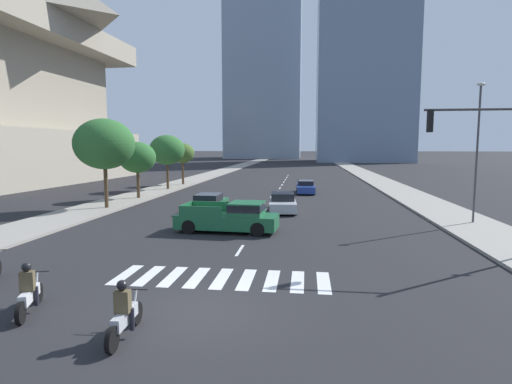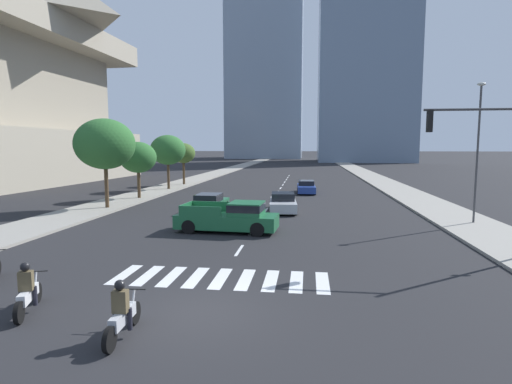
# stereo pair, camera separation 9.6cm
# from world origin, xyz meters

# --- Properties ---
(ground_plane) EXTENTS (800.00, 800.00, 0.00)m
(ground_plane) POSITION_xyz_m (0.00, 0.00, 0.00)
(ground_plane) COLOR #232326
(sidewalk_east) EXTENTS (4.00, 260.00, 0.15)m
(sidewalk_east) POSITION_xyz_m (12.65, 30.00, 0.07)
(sidewalk_east) COLOR gray
(sidewalk_east) RESTS_ON ground
(sidewalk_west) EXTENTS (4.00, 260.00, 0.15)m
(sidewalk_west) POSITION_xyz_m (-12.65, 30.00, 0.07)
(sidewalk_west) COLOR gray
(sidewalk_west) RESTS_ON ground
(crosswalk_near) EXTENTS (7.65, 2.34, 0.01)m
(crosswalk_near) POSITION_xyz_m (-0.00, 3.05, 0.00)
(crosswalk_near) COLOR silver
(crosswalk_near) RESTS_ON ground
(lane_divider_center) EXTENTS (0.14, 50.00, 0.01)m
(lane_divider_center) POSITION_xyz_m (0.00, 31.05, 0.00)
(lane_divider_center) COLOR silver
(lane_divider_center) RESTS_ON ground
(motorcycle_trailing) EXTENTS (0.99, 2.06, 1.49)m
(motorcycle_trailing) POSITION_xyz_m (-4.76, -0.59, 0.58)
(motorcycle_trailing) COLOR black
(motorcycle_trailing) RESTS_ON ground
(motorcycle_third) EXTENTS (0.70, 2.12, 1.49)m
(motorcycle_third) POSITION_xyz_m (-1.43, -1.70, 0.58)
(motorcycle_third) COLOR black
(motorcycle_third) RESTS_ON ground
(pickup_truck) EXTENTS (5.66, 2.42, 1.67)m
(pickup_truck) POSITION_xyz_m (-1.08, 11.00, 0.81)
(pickup_truck) COLOR #1E6038
(pickup_truck) RESTS_ON ground
(sedan_green_0) EXTENTS (2.02, 4.63, 1.35)m
(sedan_green_0) POSITION_xyz_m (-3.90, 17.36, 0.62)
(sedan_green_0) COLOR #1E6038
(sedan_green_0) RESTS_ON ground
(sedan_blue_1) EXTENTS (1.92, 4.65, 1.26)m
(sedan_blue_1) POSITION_xyz_m (2.88, 30.53, 0.59)
(sedan_blue_1) COLOR navy
(sedan_blue_1) RESTS_ON ground
(sedan_silver_2) EXTENTS (2.19, 4.65, 1.34)m
(sedan_silver_2) POSITION_xyz_m (1.27, 18.50, 0.62)
(sedan_silver_2) COLOR #B7BABF
(sedan_silver_2) RESTS_ON ground
(traffic_signal_near) EXTENTS (4.35, 0.28, 6.42)m
(traffic_signal_near) POSITION_xyz_m (10.32, 6.82, 4.50)
(traffic_signal_near) COLOR #333335
(traffic_signal_near) RESTS_ON sidewalk_east
(street_lamp_east) EXTENTS (0.50, 0.24, 8.23)m
(street_lamp_east) POSITION_xyz_m (12.95, 14.81, 4.87)
(street_lamp_east) COLOR #3F3F42
(street_lamp_east) RESTS_ON sidewalk_east
(street_tree_nearest) EXTENTS (4.38, 4.38, 6.58)m
(street_tree_nearest) POSITION_xyz_m (-11.85, 17.80, 4.86)
(street_tree_nearest) COLOR #4C3823
(street_tree_nearest) RESTS_ON sidewalk_west
(street_tree_second) EXTENTS (3.21, 3.21, 4.95)m
(street_tree_second) POSITION_xyz_m (-11.85, 23.67, 3.72)
(street_tree_second) COLOR #4C3823
(street_tree_second) RESTS_ON sidewalk_west
(street_tree_third) EXTENTS (3.74, 3.74, 5.76)m
(street_tree_third) POSITION_xyz_m (-11.85, 31.44, 4.31)
(street_tree_third) COLOR #4C3823
(street_tree_third) RESTS_ON sidewalk_west
(street_tree_fourth) EXTENTS (2.82, 2.82, 4.93)m
(street_tree_fourth) POSITION_xyz_m (-11.85, 36.93, 3.86)
(street_tree_fourth) COLOR #4C3823
(street_tree_fourth) RESTS_ON sidewalk_west
(office_tower_left_skyline) EXTENTS (28.92, 27.58, 97.35)m
(office_tower_left_skyline) POSITION_xyz_m (-14.19, 155.46, 48.15)
(office_tower_left_skyline) COLOR #8C9EB2
(office_tower_left_skyline) RESTS_ON ground
(office_tower_center_skyline) EXTENTS (27.73, 24.86, 80.65)m
(office_tower_center_skyline) POSITION_xyz_m (19.78, 120.20, 36.08)
(office_tower_center_skyline) COLOR slate
(office_tower_center_skyline) RESTS_ON ground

